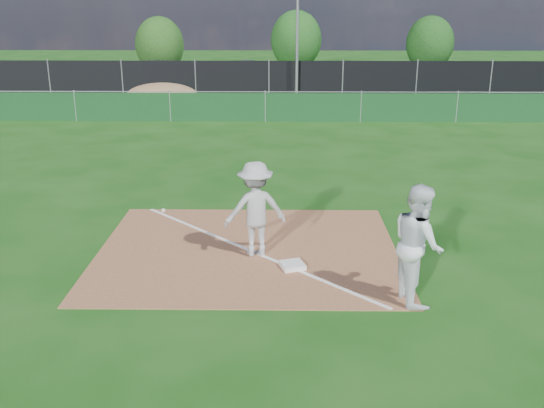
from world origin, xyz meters
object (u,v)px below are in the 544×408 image
at_px(play_at_first, 255,209).
at_px(car_mid, 250,74).
at_px(light_pole, 297,18).
at_px(car_left, 165,72).
at_px(car_right, 357,74).
at_px(first_base, 292,265).
at_px(runner, 418,244).
at_px(tree_right, 430,43).
at_px(tree_left, 160,45).
at_px(tree_mid, 296,40).

bearing_deg(play_at_first, car_mid, 93.07).
distance_m(light_pole, car_left, 9.47).
distance_m(light_pole, car_right, 7.08).
relative_size(first_base, runner, 0.21).
bearing_deg(first_base, car_left, 105.26).
xyz_separation_m(car_left, tree_right, (17.57, 7.11, 1.23)).
relative_size(car_left, tree_left, 1.19).
height_order(first_base, car_mid, car_mid).
bearing_deg(runner, first_base, 50.60).
height_order(first_base, car_left, car_left).
bearing_deg(tree_left, first_base, -75.10).
bearing_deg(tree_mid, runner, -88.10).
distance_m(car_mid, car_right, 6.62).
relative_size(light_pole, car_right, 1.93).
height_order(light_pole, runner, light_pole).
relative_size(car_mid, tree_right, 1.11).
bearing_deg(runner, light_pole, -4.84).
height_order(light_pole, tree_mid, light_pole).
bearing_deg(first_base, car_right, 80.81).
xyz_separation_m(runner, tree_mid, (-1.18, 35.63, 1.20)).
xyz_separation_m(car_left, tree_left, (-1.28, 5.47, 1.22)).
height_order(tree_left, tree_mid, tree_mid).
distance_m(car_mid, tree_right, 14.49).
bearing_deg(tree_mid, car_right, -62.71).
bearing_deg(car_right, runner, 174.75).
relative_size(first_base, tree_mid, 0.10).
bearing_deg(tree_left, car_right, -19.94).
height_order(tree_mid, tree_right, tree_mid).
height_order(first_base, car_right, car_right).
bearing_deg(play_at_first, tree_right, 71.63).
height_order(tree_left, tree_right, tree_right).
bearing_deg(first_base, tree_left, 104.90).
distance_m(play_at_first, tree_mid, 33.82).
bearing_deg(tree_left, car_left, -76.87).
xyz_separation_m(play_at_first, tree_left, (-7.84, 31.51, 1.06)).
bearing_deg(first_base, light_pole, 88.43).
xyz_separation_m(runner, tree_left, (-10.59, 33.39, 1.01)).
bearing_deg(play_at_first, runner, -34.30).
relative_size(play_at_first, tree_right, 0.64).
bearing_deg(car_mid, tree_left, 70.42).
distance_m(light_pole, tree_right, 14.97).
distance_m(car_left, car_right, 11.74).
bearing_deg(tree_mid, tree_left, -166.57).
height_order(first_base, tree_mid, tree_mid).
xyz_separation_m(play_at_first, car_left, (-6.56, 26.04, -0.16)).
bearing_deg(tree_right, first_base, -106.93).
bearing_deg(light_pole, tree_left, 133.66).
bearing_deg(play_at_first, light_pole, 86.51).
height_order(runner, tree_mid, tree_mid).
bearing_deg(tree_mid, tree_right, -3.68).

